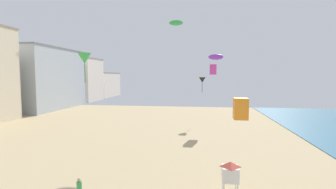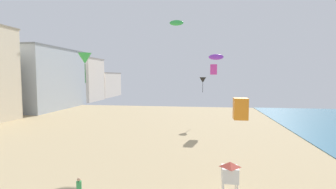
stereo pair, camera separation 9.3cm
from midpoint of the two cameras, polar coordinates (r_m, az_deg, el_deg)
The scene contains 11 objects.
boardwalk_hotel_mid at distance 71.10m, azimuth -27.75°, elevation 3.32°, with size 13.53×22.31×15.53m.
boardwalk_hotel_far at distance 88.02m, azimuth -20.18°, elevation 3.29°, with size 12.64×12.42×14.43m.
boardwalk_hotel_distant at distance 104.00m, azimuth -15.56°, elevation 2.26°, with size 10.85×18.11×9.92m.
kite_flyer at distance 18.35m, azimuth -20.25°, elevation -19.98°, with size 0.34×0.34×1.64m.
lifeguard_stand at distance 17.98m, azimuth 14.24°, elevation -17.19°, with size 1.10×1.10×2.55m.
kite_magenta_box at distance 42.78m, azimuth 10.46°, elevation 5.79°, with size 1.12×1.12×1.76m.
kite_purple_parafoil at distance 31.18m, azimuth 11.06°, elevation 8.63°, with size 1.84×0.51×0.71m.
kite_green_parafoil at distance 39.57m, azimuth 1.82°, elevation 16.46°, with size 2.19×0.61×0.85m.
kite_orange_box at distance 19.59m, azimuth 16.54°, elevation -3.21°, with size 1.05×1.05×1.65m.
kite_green_delta at distance 29.48m, azimuth -19.09°, elevation 8.00°, with size 1.50×1.50×3.40m.
kite_black_delta at distance 45.38m, azimuth 7.98°, elevation 3.38°, with size 1.24×1.24×2.82m.
Camera 1 is at (9.46, -6.62, 8.39)m, focal length 25.97 mm.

